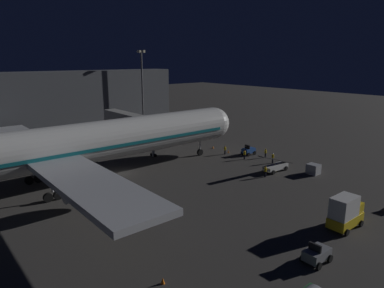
% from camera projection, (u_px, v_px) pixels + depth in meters
% --- Properties ---
extents(ground_plane, '(320.00, 320.00, 0.00)m').
position_uv_depth(ground_plane, '(119.00, 174.00, 55.43)').
color(ground_plane, '#383533').
extents(airliner_at_gate, '(51.76, 70.35, 19.60)m').
position_uv_depth(airliner_at_gate, '(45.00, 150.00, 47.23)').
color(airliner_at_gate, silver).
rests_on(airliner_at_gate, ground_plane).
extents(jet_bridge, '(19.99, 3.40, 7.38)m').
position_uv_depth(jet_bridge, '(136.00, 122.00, 68.40)').
color(jet_bridge, '#9E9E99').
rests_on(jet_bridge, ground_plane).
extents(terminal_wall, '(6.00, 80.00, 15.29)m').
position_uv_depth(terminal_wall, '(3.00, 111.00, 70.84)').
color(terminal_wall, '#4C4F54').
rests_on(terminal_wall, ground_plane).
extents(apron_floodlight_mast, '(2.90, 0.50, 19.98)m').
position_uv_depth(apron_floodlight_mast, '(142.00, 86.00, 84.62)').
color(apron_floodlight_mast, '#59595E').
rests_on(apron_floodlight_mast, ground_plane).
extents(belt_loader, '(1.96, 8.34, 3.31)m').
position_uv_depth(belt_loader, '(276.00, 166.00, 56.68)').
color(belt_loader, silver).
rests_on(belt_loader, ground_plane).
extents(cargo_truck_aft, '(2.36, 4.56, 3.70)m').
position_uv_depth(cargo_truck_aft, '(346.00, 212.00, 37.37)').
color(cargo_truck_aft, yellow).
rests_on(cargo_truck_aft, ground_plane).
extents(baggage_tug_spare, '(1.86, 2.53, 1.95)m').
position_uv_depth(baggage_tug_spare, '(248.00, 151.00, 66.53)').
color(baggage_tug_spare, '#234C9E').
rests_on(baggage_tug_spare, ground_plane).
extents(pushback_tug, '(1.86, 2.66, 1.95)m').
position_uv_depth(pushback_tug, '(317.00, 254.00, 31.23)').
color(pushback_tug, slate).
rests_on(pushback_tug, ground_plane).
extents(baggage_container_mid_row, '(1.84, 1.65, 1.60)m').
position_uv_depth(baggage_container_mid_row, '(313.00, 169.00, 55.34)').
color(baggage_container_mid_row, '#B7BABF').
rests_on(baggage_container_mid_row, ground_plane).
extents(ground_crew_near_nose_gear, '(0.40, 0.40, 1.81)m').
position_uv_depth(ground_crew_near_nose_gear, '(273.00, 158.00, 61.05)').
color(ground_crew_near_nose_gear, black).
rests_on(ground_crew_near_nose_gear, ground_plane).
extents(ground_crew_by_belt_loader, '(0.40, 0.40, 1.73)m').
position_uv_depth(ground_crew_by_belt_loader, '(265.00, 171.00, 53.84)').
color(ground_crew_by_belt_loader, black).
rests_on(ground_crew_by_belt_loader, ground_plane).
extents(ground_crew_marshaller_fwd, '(0.40, 0.40, 1.71)m').
position_uv_depth(ground_crew_marshaller_fwd, '(225.00, 150.00, 66.72)').
color(ground_crew_marshaller_fwd, black).
rests_on(ground_crew_marshaller_fwd, ground_plane).
extents(ground_crew_under_port_wing, '(0.40, 0.40, 1.76)m').
position_uv_depth(ground_crew_under_port_wing, '(245.00, 154.00, 63.37)').
color(ground_crew_under_port_wing, black).
rests_on(ground_crew_under_port_wing, ground_plane).
extents(ground_crew_walking_aft, '(0.40, 0.40, 1.70)m').
position_uv_depth(ground_crew_walking_aft, '(265.00, 153.00, 64.48)').
color(ground_crew_walking_aft, black).
rests_on(ground_crew_walking_aft, ground_plane).
extents(traffic_cone_nose_port, '(0.36, 0.36, 0.55)m').
position_uv_depth(traffic_cone_nose_port, '(228.00, 151.00, 67.93)').
color(traffic_cone_nose_port, orange).
rests_on(traffic_cone_nose_port, ground_plane).
extents(traffic_cone_nose_starboard, '(0.36, 0.36, 0.55)m').
position_uv_depth(traffic_cone_nose_starboard, '(213.00, 147.00, 71.21)').
color(traffic_cone_nose_starboard, orange).
rests_on(traffic_cone_nose_starboard, ground_plane).
extents(traffic_cone_wingtip_svc_side, '(0.36, 0.36, 0.55)m').
position_uv_depth(traffic_cone_wingtip_svc_side, '(163.00, 281.00, 28.30)').
color(traffic_cone_wingtip_svc_side, orange).
rests_on(traffic_cone_wingtip_svc_side, ground_plane).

